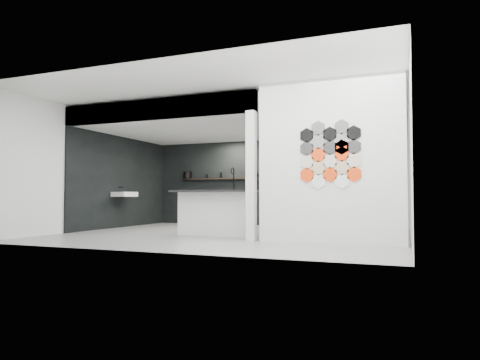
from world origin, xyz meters
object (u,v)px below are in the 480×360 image
glass_bowl (276,175)px  bottle_dark (221,175)px  partition_panel (329,161)px  stockpot (187,175)px  kettle (256,175)px  utensil_cup (206,176)px  kitchen_island (217,212)px  glass_vase (276,174)px  wall_basin (125,194)px

glass_bowl → bottle_dark: 1.63m
partition_panel → stockpot: bearing=141.0°
kettle → glass_bowl: bearing=-5.4°
stockpot → bottle_dark: bearing=0.0°
partition_panel → utensil_cup: bearing=137.1°
kitchen_island → glass_vase: (0.35, 3.12, 0.92)m
utensil_cup → glass_bowl: bearing=0.0°
kitchen_island → bottle_dark: (-1.29, 3.12, 0.93)m
bottle_dark → utensil_cup: (-0.45, 0.00, -0.03)m
kitchen_island → kettle: 3.26m
partition_panel → kettle: partition_panel is taller
partition_panel → glass_bowl: bearing=118.2°
partition_panel → bottle_dark: (-3.71, 3.87, 0.00)m
partition_panel → wall_basin: 5.78m
partition_panel → kitchen_island: 2.70m
kettle → glass_bowl: kettle is taller
kitchen_island → glass_vase: size_ratio=11.88×
bottle_dark → glass_bowl: bearing=0.0°
kettle → utensil_cup: 1.50m
kitchen_island → glass_bowl: size_ratio=11.23×
bottle_dark → utensil_cup: size_ratio=1.46×
wall_basin → kettle: 3.52m
kitchen_island → kettle: kettle is taller
kitchen_island → bottle_dark: bearing=117.0°
partition_panel → glass_bowl: partition_panel is taller
wall_basin → kitchen_island: bearing=-19.1°
glass_vase → bottle_dark: size_ratio=0.94×
glass_bowl → utensil_cup: bearing=180.0°
wall_basin → glass_bowl: glass_bowl is taller
wall_basin → glass_vase: size_ratio=3.96×
wall_basin → glass_bowl: (3.39, 2.07, 0.53)m
partition_panel → wall_basin: size_ratio=4.67×
stockpot → glass_vase: bearing=0.0°
glass_bowl → glass_vase: size_ratio=1.06×
stockpot → bottle_dark: size_ratio=1.55×
wall_basin → kitchen_island: kitchen_island is taller
bottle_dark → kettle: bearing=0.0°
wall_basin → glass_vase: (3.39, 2.07, 0.55)m
partition_panel → utensil_cup: partition_panel is taller
stockpot → glass_bowl: size_ratio=1.56×
kettle → glass_vase: glass_vase is taller
kettle → utensil_cup: (-1.50, 0.00, -0.01)m
kettle → bottle_dark: size_ratio=0.97×
kitchen_island → glass_vase: 3.27m
utensil_cup → partition_panel: bearing=-42.9°
kettle → bottle_dark: 1.05m
wall_basin → kettle: bearing=36.4°
partition_panel → utensil_cup: (-4.16, 3.87, -0.02)m
kettle → partition_panel: bearing=-60.9°
stockpot → glass_vase: (2.70, 0.00, -0.03)m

